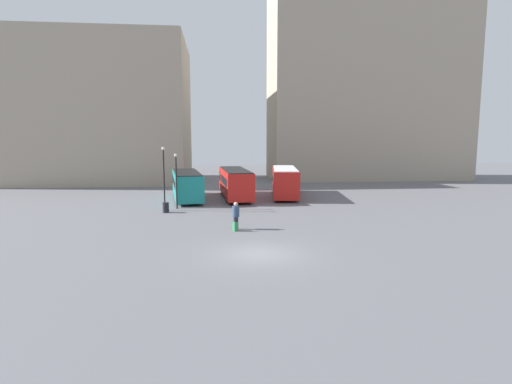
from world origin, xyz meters
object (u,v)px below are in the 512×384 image
Objects in this scene: suitcase at (235,226)px; trash_bin at (166,208)px; bus_1 at (235,182)px; lamp_post_1 at (176,176)px; bus_0 at (187,184)px; lamp_post_0 at (164,173)px; bus_2 at (285,181)px; traveler at (236,213)px.

suitcase is 9.22m from trash_bin.
lamp_post_1 is at bearing 135.68° from bus_1.
trash_bin is at bearing -111.79° from lamp_post_1.
suitcase is at bearing -171.92° from bus_0.
bus_0 is 1.91× the size of lamp_post_0.
bus_0 is 10.47m from bus_2.
bus_1 is 1.99× the size of lamp_post_0.
suitcase is at bearing 151.06° from traveler.
bus_2 is 17.54m from suitcase.
lamp_post_0 is (-5.64, 8.39, 2.91)m from suitcase.
suitcase is 0.16× the size of lamp_post_0.
lamp_post_1 is at bearing 167.80° from bus_0.
bus_2 reaches higher than bus_1.
bus_0 is 5.58× the size of traveler.
bus_1 is at bearing -24.02° from traveler.
traveler is 10.17m from lamp_post_1.
trash_bin is (-1.22, -7.66, -1.12)m from bus_0.
lamp_post_1 is at bearing 7.00° from traveler.
bus_0 reaches higher than suitcase.
lamp_post_1 reaches higher than traveler.
suitcase reaches higher than trash_bin.
bus_0 is 11.98× the size of suitcase.
bus_0 is 0.96× the size of bus_1.
lamp_post_0 reaches higher than traveler.
bus_1 reaches higher than trash_bin.
bus_0 is 15.21m from traveler.
bus_1 is at bearing 53.03° from trash_bin.
bus_0 is 5.01m from bus_1.
bus_1 is 12.49× the size of suitcase.
lamp_post_0 reaches higher than bus_1.
traveler is at bearing 166.61° from bus_2.
lamp_post_1 reaches higher than suitcase.
lamp_post_0 is at bearing -135.67° from lamp_post_1.
trash_bin is at bearing 135.20° from bus_2.
bus_1 is 2.24× the size of lamp_post_1.
traveler is at bearing 173.68° from bus_1.
bus_0 is at bearing 78.11° from lamp_post_0.
bus_2 is at bearing 34.03° from lamp_post_0.
lamp_post_1 is (-4.70, 9.31, 2.60)m from suitcase.
lamp_post_0 reaches higher than bus_2.
lamp_post_1 is 3.20m from trash_bin.
bus_0 is 0.99× the size of bus_2.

